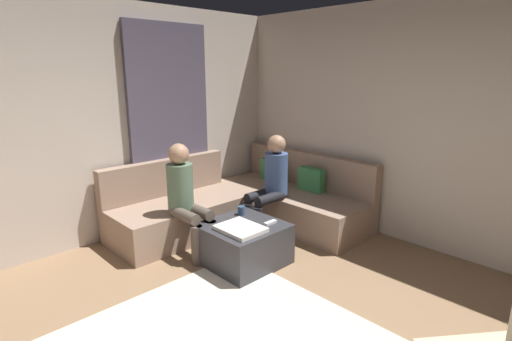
{
  "coord_description": "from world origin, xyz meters",
  "views": [
    {
      "loc": [
        1.44,
        -1.34,
        1.95
      ],
      "look_at": [
        -1.63,
        1.63,
        0.85
      ],
      "focal_mm": 27.53,
      "sensor_mm": 36.0,
      "label": 1
    }
  ],
  "objects_px": {
    "sectional_couch": "(245,204)",
    "coffee_mug": "(241,210)",
    "game_remote": "(270,222)",
    "person_on_couch_back": "(271,181)",
    "person_on_couch_side": "(186,195)",
    "ottoman": "(243,243)"
  },
  "relations": [
    {
      "from": "ottoman",
      "to": "coffee_mug",
      "type": "xyz_separation_m",
      "value": [
        -0.22,
        0.18,
        0.26
      ]
    },
    {
      "from": "person_on_couch_side",
      "to": "sectional_couch",
      "type": "bearing_deg",
      "value": -171.56
    },
    {
      "from": "ottoman",
      "to": "person_on_couch_back",
      "type": "xyz_separation_m",
      "value": [
        -0.35,
        0.77,
        0.45
      ]
    },
    {
      "from": "person_on_couch_back",
      "to": "ottoman",
      "type": "bearing_deg",
      "value": 114.54
    },
    {
      "from": "sectional_couch",
      "to": "coffee_mug",
      "type": "relative_size",
      "value": 26.84
    },
    {
      "from": "person_on_couch_back",
      "to": "person_on_couch_side",
      "type": "height_order",
      "value": "same"
    },
    {
      "from": "game_remote",
      "to": "person_on_couch_side",
      "type": "distance_m",
      "value": 0.95
    },
    {
      "from": "ottoman",
      "to": "coffee_mug",
      "type": "distance_m",
      "value": 0.38
    },
    {
      "from": "person_on_couch_back",
      "to": "person_on_couch_side",
      "type": "distance_m",
      "value": 1.08
    },
    {
      "from": "game_remote",
      "to": "person_on_couch_side",
      "type": "relative_size",
      "value": 0.12
    },
    {
      "from": "ottoman",
      "to": "coffee_mug",
      "type": "height_order",
      "value": "coffee_mug"
    },
    {
      "from": "person_on_couch_back",
      "to": "sectional_couch",
      "type": "bearing_deg",
      "value": 8.05
    },
    {
      "from": "sectional_couch",
      "to": "coffee_mug",
      "type": "xyz_separation_m",
      "value": [
        0.52,
        -0.54,
        0.19
      ]
    },
    {
      "from": "game_remote",
      "to": "person_on_couch_back",
      "type": "distance_m",
      "value": 0.8
    },
    {
      "from": "person_on_couch_side",
      "to": "coffee_mug",
      "type": "bearing_deg",
      "value": 140.55
    },
    {
      "from": "sectional_couch",
      "to": "person_on_couch_back",
      "type": "relative_size",
      "value": 2.12
    },
    {
      "from": "coffee_mug",
      "to": "game_remote",
      "type": "relative_size",
      "value": 0.63
    },
    {
      "from": "game_remote",
      "to": "sectional_couch",
      "type": "bearing_deg",
      "value": 151.57
    },
    {
      "from": "sectional_couch",
      "to": "person_on_couch_side",
      "type": "xyz_separation_m",
      "value": [
        0.15,
        -1.0,
        0.38
      ]
    },
    {
      "from": "coffee_mug",
      "to": "person_on_couch_back",
      "type": "height_order",
      "value": "person_on_couch_back"
    },
    {
      "from": "person_on_couch_side",
      "to": "ottoman",
      "type": "bearing_deg",
      "value": 114.86
    },
    {
      "from": "ottoman",
      "to": "game_remote",
      "type": "xyz_separation_m",
      "value": [
        0.18,
        0.22,
        0.22
      ]
    }
  ]
}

